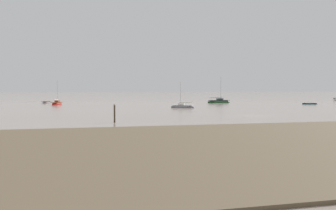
% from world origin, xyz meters
% --- Properties ---
extents(ground_plane, '(800.00, 800.00, 0.00)m').
position_xyz_m(ground_plane, '(0.00, 0.00, 0.00)').
color(ground_plane, gray).
extents(sailboat_moored_0, '(4.57, 3.71, 5.10)m').
position_xyz_m(sailboat_moored_0, '(-1.61, 24.95, 0.22)').
color(sailboat_moored_0, gray).
rests_on(sailboat_moored_0, ground).
extents(sailboat_moored_2, '(3.17, 5.32, 5.70)m').
position_xyz_m(sailboat_moored_2, '(-23.55, 47.51, 0.25)').
color(sailboat_moored_2, red).
rests_on(sailboat_moored_2, ground).
extents(sailboat_moored_3, '(6.19, 2.12, 6.86)m').
position_xyz_m(sailboat_moored_3, '(16.01, 49.24, 0.30)').
color(sailboat_moored_3, '#23602D').
rests_on(sailboat_moored_3, ground).
extents(rowboat_moored_1, '(2.83, 4.01, 0.60)m').
position_xyz_m(rowboat_moored_1, '(-25.64, 60.56, 0.16)').
color(rowboat_moored_1, gray).
rests_on(rowboat_moored_1, ground).
extents(rowboat_moored_3, '(3.48, 2.87, 0.54)m').
position_xyz_m(rowboat_moored_3, '(32.07, 34.22, 0.15)').
color(rowboat_moored_3, '#197084').
rests_on(rowboat_moored_3, ground).
extents(mooring_post_near, '(0.22, 0.22, 2.14)m').
position_xyz_m(mooring_post_near, '(-19.34, -6.12, 0.91)').
color(mooring_post_near, '#403323').
rests_on(mooring_post_near, ground).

